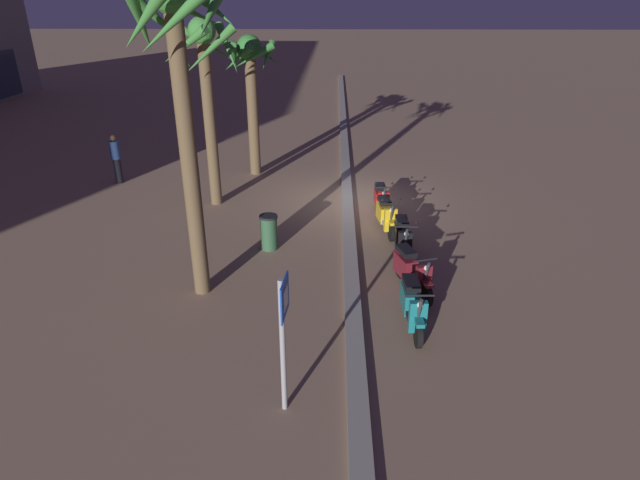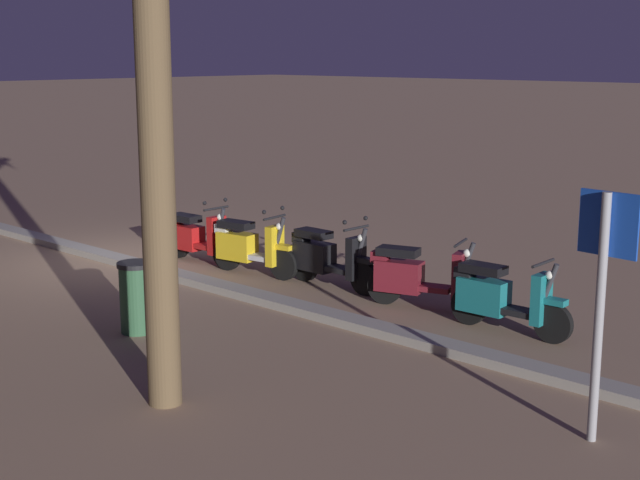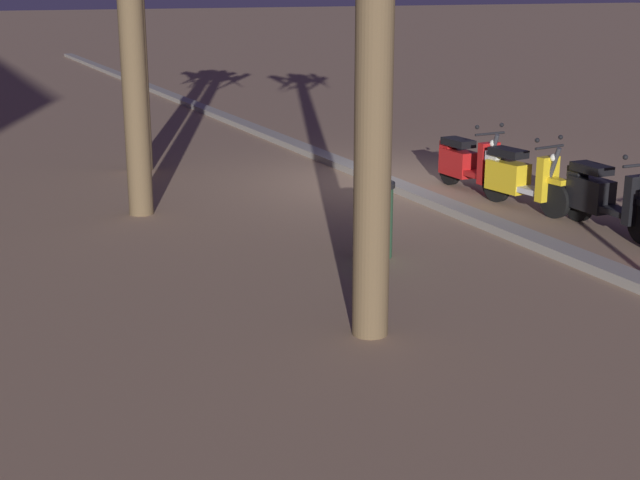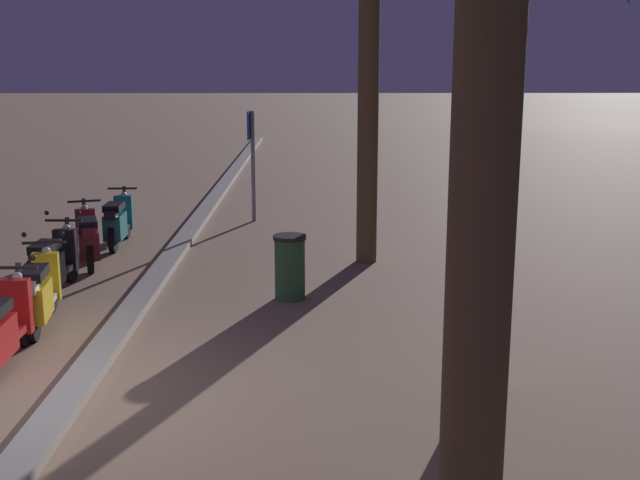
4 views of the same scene
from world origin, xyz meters
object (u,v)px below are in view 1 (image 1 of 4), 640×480
at_px(pedestrian_by_palm_tree, 116,157).
at_px(scooter_teal_mid_rear, 412,304).
at_px(scooter_black_mid_front, 402,237).
at_px(palm_tree_near_sign, 179,66).
at_px(palm_tree_mid_walkway, 205,71).
at_px(scooter_yellow_last_in_row, 386,215).
at_px(palm_tree_by_mall_entrance, 251,73).
at_px(litter_bin, 269,232).
at_px(scooter_maroon_far_back, 410,270).
at_px(crossing_sign, 283,331).
at_px(scooter_red_lead_nearest, 381,199).

bearing_deg(pedestrian_by_palm_tree, scooter_teal_mid_rear, -133.25).
distance_m(scooter_black_mid_front, palm_tree_near_sign, 6.84).
bearing_deg(pedestrian_by_palm_tree, palm_tree_mid_walkway, -116.89).
xyz_separation_m(scooter_yellow_last_in_row, palm_tree_near_sign, (-3.55, 4.46, 4.46)).
bearing_deg(pedestrian_by_palm_tree, scooter_black_mid_front, -120.13).
height_order(scooter_teal_mid_rear, palm_tree_by_mall_entrance, palm_tree_by_mall_entrance).
bearing_deg(litter_bin, scooter_black_mid_front, -93.27).
distance_m(scooter_maroon_far_back, litter_bin, 4.00).
xyz_separation_m(crossing_sign, palm_tree_near_sign, (3.75, 2.23, 3.42)).
relative_size(scooter_red_lead_nearest, palm_tree_near_sign, 0.26).
distance_m(scooter_black_mid_front, scooter_red_lead_nearest, 2.88).
height_order(crossing_sign, litter_bin, crossing_sign).
distance_m(scooter_teal_mid_rear, scooter_yellow_last_in_row, 4.79).
distance_m(scooter_black_mid_front, pedestrian_by_palm_tree, 11.05).
xyz_separation_m(scooter_teal_mid_rear, palm_tree_by_mall_entrance, (10.09, 4.61, 3.22)).
xyz_separation_m(palm_tree_by_mall_entrance, pedestrian_by_palm_tree, (-1.26, 4.77, -2.75)).
bearing_deg(scooter_yellow_last_in_row, scooter_maroon_far_back, -175.08).
distance_m(palm_tree_by_mall_entrance, pedestrian_by_palm_tree, 5.65).
distance_m(scooter_maroon_far_back, pedestrian_by_palm_tree, 12.04).
xyz_separation_m(scooter_yellow_last_in_row, pedestrian_by_palm_tree, (4.04, 9.25, 0.47)).
bearing_deg(crossing_sign, scooter_maroon_far_back, -32.08).
bearing_deg(litter_bin, scooter_maroon_far_back, -119.86).
relative_size(scooter_yellow_last_in_row, palm_tree_near_sign, 0.26).
relative_size(scooter_maroon_far_back, crossing_sign, 0.74).
bearing_deg(palm_tree_by_mall_entrance, palm_tree_near_sign, -179.88).
distance_m(scooter_yellow_last_in_row, palm_tree_by_mall_entrance, 7.64).
distance_m(scooter_black_mid_front, scooter_yellow_last_in_row, 1.54).
bearing_deg(pedestrian_by_palm_tree, palm_tree_near_sign, -147.73).
bearing_deg(scooter_maroon_far_back, pedestrian_by_palm_tree, 52.43).
relative_size(scooter_yellow_last_in_row, litter_bin, 1.81).
bearing_deg(scooter_black_mid_front, scooter_yellow_last_in_row, 11.18).
distance_m(scooter_black_mid_front, palm_tree_by_mall_entrance, 8.91).
distance_m(crossing_sign, pedestrian_by_palm_tree, 13.35).
bearing_deg(palm_tree_by_mall_entrance, pedestrian_by_palm_tree, 104.78).
height_order(scooter_yellow_last_in_row, scooter_red_lead_nearest, same).
distance_m(palm_tree_near_sign, pedestrian_by_palm_tree, 9.83).
xyz_separation_m(crossing_sign, litter_bin, (6.00, 0.96, -1.02)).
bearing_deg(palm_tree_by_mall_entrance, scooter_maroon_far_back, -151.01).
height_order(scooter_yellow_last_in_row, pedestrian_by_palm_tree, pedestrian_by_palm_tree).
bearing_deg(scooter_yellow_last_in_row, palm_tree_near_sign, 128.55).
relative_size(crossing_sign, palm_tree_mid_walkway, 0.43).
relative_size(scooter_teal_mid_rear, scooter_black_mid_front, 0.98).
relative_size(scooter_black_mid_front, crossing_sign, 0.75).
distance_m(crossing_sign, litter_bin, 6.16).
bearing_deg(pedestrian_by_palm_tree, litter_bin, -131.38).
height_order(scooter_yellow_last_in_row, palm_tree_near_sign, palm_tree_near_sign).
height_order(palm_tree_mid_walkway, pedestrian_by_palm_tree, palm_tree_mid_walkway).
bearing_deg(scooter_red_lead_nearest, litter_bin, 130.12).
bearing_deg(palm_tree_mid_walkway, crossing_sign, -161.68).
xyz_separation_m(scooter_teal_mid_rear, pedestrian_by_palm_tree, (8.83, 9.38, 0.47)).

